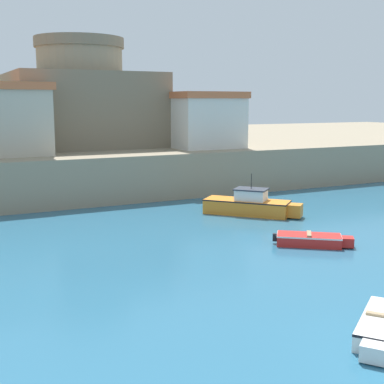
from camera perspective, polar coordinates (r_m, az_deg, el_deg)
The scene contains 6 objects.
quay_seawall at distance 54.31m, azimuth -14.08°, elevation 3.91°, with size 120.00×40.00×3.14m, color gray.
motorboat_orange_3 at distance 32.16m, azimuth 6.20°, elevation -1.37°, with size 4.90×5.21×2.48m.
dinghy_white_4 at distance 16.75m, azimuth 19.75°, elevation -13.34°, with size 3.59×3.00×0.61m.
dinghy_red_6 at distance 25.79m, azimuth 12.61°, elevation -4.96°, with size 3.37×2.90×0.59m.
fortress at distance 45.00m, azimuth -11.72°, elevation 9.22°, with size 11.27×11.27×8.58m.
harbor_shed_mid_row at distance 42.18m, azimuth 1.19°, elevation 7.74°, with size 5.36×5.40×4.29m.
Camera 1 is at (-11.55, -8.79, 6.65)m, focal length 50.00 mm.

